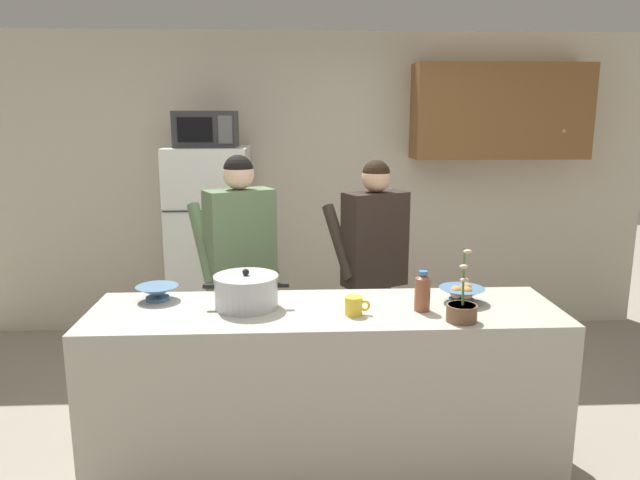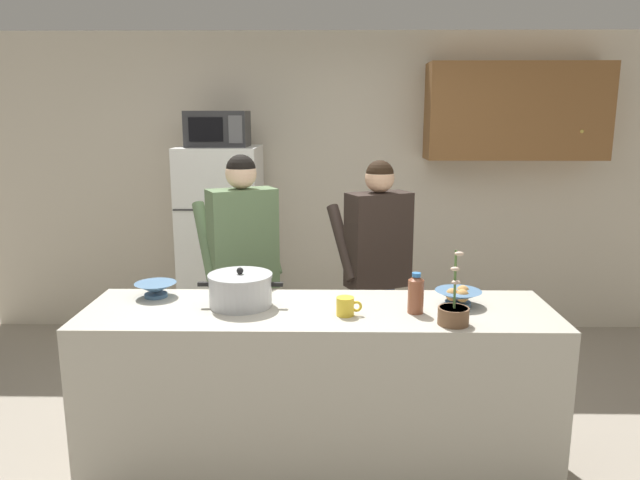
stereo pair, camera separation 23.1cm
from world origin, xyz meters
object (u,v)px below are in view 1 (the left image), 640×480
object	(u,v)px
cooking_pot	(246,291)
bottle_near_edge	(422,291)
bread_bowl	(462,293)
coffee_mug	(354,306)
empty_bowl	(157,292)
microwave	(206,129)
person_near_pot	(240,253)
person_by_sink	(374,252)
refrigerator	(211,249)
potted_orchid	(462,310)

from	to	relation	value
cooking_pot	bottle_near_edge	xyz separation A→B (m)	(0.91, -0.10, 0.02)
bread_bowl	bottle_near_edge	xyz separation A→B (m)	(-0.24, -0.12, 0.05)
bottle_near_edge	coffee_mug	bearing A→B (deg)	-172.62
bread_bowl	empty_bowl	bearing A→B (deg)	175.70
microwave	bread_bowl	world-z (taller)	microwave
person_near_pot	person_by_sink	world-z (taller)	person_near_pot
microwave	person_by_sink	bearing A→B (deg)	-38.52
refrigerator	bottle_near_edge	world-z (taller)	refrigerator
person_by_sink	coffee_mug	bearing A→B (deg)	-103.64
bottle_near_edge	empty_bowl	bearing A→B (deg)	169.97
refrigerator	coffee_mug	distance (m)	2.19
cooking_pot	coffee_mug	xyz separation A→B (m)	(0.55, -0.15, -0.04)
refrigerator	empty_bowl	size ratio (longest dim) A/B	7.23
microwave	potted_orchid	size ratio (longest dim) A/B	1.31
coffee_mug	potted_orchid	distance (m)	0.53
microwave	coffee_mug	distance (m)	2.32
empty_bowl	refrigerator	bearing A→B (deg)	87.36
person_near_pot	microwave	bearing A→B (deg)	107.04
cooking_pot	empty_bowl	size ratio (longest dim) A/B	1.96
person_by_sink	cooking_pot	distance (m)	1.14
coffee_mug	empty_bowl	bearing A→B (deg)	164.28
person_near_pot	cooking_pot	world-z (taller)	person_near_pot
person_near_pot	coffee_mug	size ratio (longest dim) A/B	12.76
person_by_sink	coffee_mug	world-z (taller)	person_by_sink
person_near_pot	coffee_mug	world-z (taller)	person_near_pot
refrigerator	potted_orchid	world-z (taller)	refrigerator
coffee_mug	bread_bowl	world-z (taller)	bread_bowl
microwave	person_near_pot	xyz separation A→B (m)	(0.33, -1.08, -0.75)
bottle_near_edge	microwave	bearing A→B (deg)	125.17
microwave	person_by_sink	size ratio (longest dim) A/B	0.29
coffee_mug	cooking_pot	bearing A→B (deg)	165.06
bread_bowl	refrigerator	bearing A→B (deg)	131.43
microwave	person_near_pot	world-z (taller)	microwave
cooking_pot	coffee_mug	world-z (taller)	cooking_pot
coffee_mug	potted_orchid	bearing A→B (deg)	-13.55
person_near_pot	bread_bowl	bearing A→B (deg)	-28.71
cooking_pot	potted_orchid	bearing A→B (deg)	-14.27
person_by_sink	bread_bowl	distance (m)	0.88
cooking_pot	coffee_mug	size ratio (longest dim) A/B	3.44
microwave	empty_bowl	size ratio (longest dim) A/B	2.09
microwave	potted_orchid	bearing A→B (deg)	-54.13
person_near_pot	person_by_sink	size ratio (longest dim) A/B	1.03
refrigerator	person_by_sink	size ratio (longest dim) A/B	1.02
cooking_pot	refrigerator	bearing A→B (deg)	103.04
coffee_mug	potted_orchid	world-z (taller)	potted_orchid
refrigerator	bread_bowl	bearing A→B (deg)	-48.57
bottle_near_edge	cooking_pot	bearing A→B (deg)	173.65
potted_orchid	cooking_pot	bearing A→B (deg)	165.73
refrigerator	person_by_sink	distance (m)	1.57
refrigerator	bread_bowl	world-z (taller)	refrigerator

